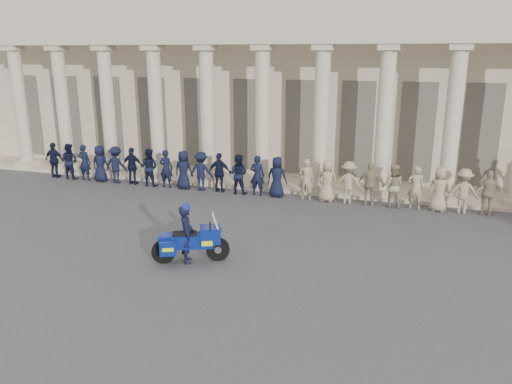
% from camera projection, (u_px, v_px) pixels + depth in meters
% --- Properties ---
extents(ground, '(90.00, 90.00, 0.00)m').
position_uv_depth(ground, '(226.00, 258.00, 14.98)').
color(ground, '#3D3D3F').
rests_on(ground, ground).
extents(building, '(40.00, 12.50, 9.00)m').
position_uv_depth(building, '(321.00, 80.00, 27.28)').
color(building, tan).
rests_on(building, ground).
extents(officer_rank, '(20.58, 0.66, 1.75)m').
position_uv_depth(officer_rank, '(244.00, 174.00, 21.57)').
color(officer_rank, black).
rests_on(officer_rank, ground).
extents(motorcycle, '(2.15, 1.39, 1.47)m').
position_uv_depth(motorcycle, '(191.00, 241.00, 14.61)').
color(motorcycle, black).
rests_on(motorcycle, ground).
extents(rider, '(0.64, 0.75, 1.82)m').
position_uv_depth(rider, '(187.00, 233.00, 14.52)').
color(rider, black).
rests_on(rider, ground).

